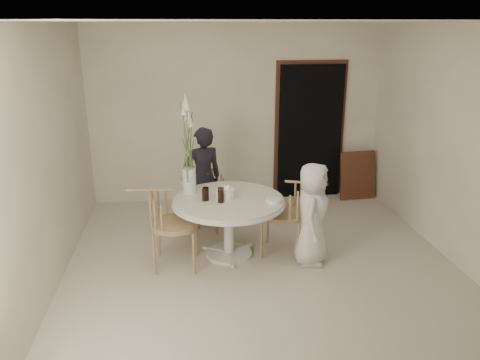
{
  "coord_description": "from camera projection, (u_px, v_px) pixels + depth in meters",
  "views": [
    {
      "loc": [
        -0.87,
        -4.85,
        2.68
      ],
      "look_at": [
        -0.21,
        0.3,
        0.94
      ],
      "focal_mm": 35.0,
      "sensor_mm": 36.0,
      "label": 1
    }
  ],
  "objects": [
    {
      "name": "boy",
      "position": [
        312.0,
        214.0,
        5.36
      ],
      "size": [
        0.57,
        0.69,
        1.21
      ],
      "primitive_type": "imported",
      "rotation": [
        0.0,
        0.0,
        1.21
      ],
      "color": "silver",
      "rests_on": "ground"
    },
    {
      "name": "flower_vase",
      "position": [
        188.0,
        153.0,
        5.53
      ],
      "size": [
        0.16,
        0.16,
        1.21
      ],
      "rotation": [
        0.0,
        0.0,
        0.44
      ],
      "color": "silver",
      "rests_on": "table"
    },
    {
      "name": "doorway",
      "position": [
        310.0,
        132.0,
        7.39
      ],
      "size": [
        1.0,
        0.1,
        2.1
      ],
      "primitive_type": "cube",
      "color": "black",
      "rests_on": "ground"
    },
    {
      "name": "chair_right",
      "position": [
        294.0,
        207.0,
        5.56
      ],
      "size": [
        0.68,
        0.65,
        0.95
      ],
      "rotation": [
        0.0,
        0.0,
        -1.94
      ],
      "color": "tan",
      "rests_on": "ground"
    },
    {
      "name": "cola_tumbler_a",
      "position": [
        205.0,
        195.0,
        5.4
      ],
      "size": [
        0.07,
        0.07,
        0.14
      ],
      "primitive_type": "cylinder",
      "rotation": [
        0.0,
        0.0,
        0.11
      ],
      "color": "black",
      "rests_on": "table"
    },
    {
      "name": "cola_tumbler_d",
      "position": [
        221.0,
        194.0,
        5.43
      ],
      "size": [
        0.08,
        0.08,
        0.15
      ],
      "primitive_type": "cylinder",
      "rotation": [
        0.0,
        0.0,
        -0.16
      ],
      "color": "black",
      "rests_on": "table"
    },
    {
      "name": "room_shell",
      "position": [
        263.0,
        128.0,
        5.01
      ],
      "size": [
        4.5,
        4.5,
        4.5
      ],
      "color": "silver",
      "rests_on": "ground"
    },
    {
      "name": "chair_left",
      "position": [
        162.0,
        216.0,
        5.27
      ],
      "size": [
        0.6,
        0.56,
        0.95
      ],
      "rotation": [
        0.0,
        0.0,
        1.49
      ],
      "color": "tan",
      "rests_on": "ground"
    },
    {
      "name": "plate_stack",
      "position": [
        274.0,
        200.0,
        5.36
      ],
      "size": [
        0.22,
        0.22,
        0.05
      ],
      "primitive_type": "cylinder",
      "rotation": [
        0.0,
        0.0,
        -0.2
      ],
      "color": "white",
      "rests_on": "table"
    },
    {
      "name": "door_trim",
      "position": [
        309.0,
        128.0,
        7.4
      ],
      "size": [
        1.12,
        0.03,
        2.22
      ],
      "primitive_type": "cube",
      "color": "#5A2A1F",
      "rests_on": "ground"
    },
    {
      "name": "birthday_cake",
      "position": [
        225.0,
        194.0,
        5.48
      ],
      "size": [
        0.22,
        0.22,
        0.16
      ],
      "rotation": [
        0.0,
        0.0,
        -0.29
      ],
      "color": "white",
      "rests_on": "table"
    },
    {
      "name": "table",
      "position": [
        229.0,
        208.0,
        5.52
      ],
      "size": [
        1.33,
        1.33,
        0.73
      ],
      "color": "silver",
      "rests_on": "ground"
    },
    {
      "name": "picture_frame",
      "position": [
        358.0,
        175.0,
        7.46
      ],
      "size": [
        0.59,
        0.22,
        0.77
      ],
      "primitive_type": "cube",
      "rotation": [
        -0.17,
        0.0,
        0.08
      ],
      "color": "#5A2A1F",
      "rests_on": "ground"
    },
    {
      "name": "cola_tumbler_c",
      "position": [
        206.0,
        194.0,
        5.41
      ],
      "size": [
        0.08,
        0.08,
        0.16
      ],
      "primitive_type": "cylinder",
      "rotation": [
        0.0,
        0.0,
        0.14
      ],
      "color": "black",
      "rests_on": "table"
    },
    {
      "name": "cola_tumbler_b",
      "position": [
        221.0,
        196.0,
        5.35
      ],
      "size": [
        0.09,
        0.09,
        0.15
      ],
      "primitive_type": "cylinder",
      "rotation": [
        0.0,
        0.0,
        -0.31
      ],
      "color": "black",
      "rests_on": "table"
    },
    {
      "name": "ground",
      "position": [
        261.0,
        263.0,
        5.52
      ],
      "size": [
        4.5,
        4.5,
        0.0
      ],
      "primitive_type": "plane",
      "color": "beige",
      "rests_on": "ground"
    },
    {
      "name": "chair_far",
      "position": [
        210.0,
        190.0,
        6.43
      ],
      "size": [
        0.55,
        0.57,
        0.79
      ],
      "rotation": [
        0.0,
        0.0,
        -0.39
      ],
      "color": "tan",
      "rests_on": "ground"
    },
    {
      "name": "girl",
      "position": [
        203.0,
        178.0,
        6.31
      ],
      "size": [
        0.58,
        0.46,
        1.4
      ],
      "primitive_type": "imported",
      "rotation": [
        0.0,
        0.0,
        3.42
      ],
      "color": "black",
      "rests_on": "ground"
    }
  ]
}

